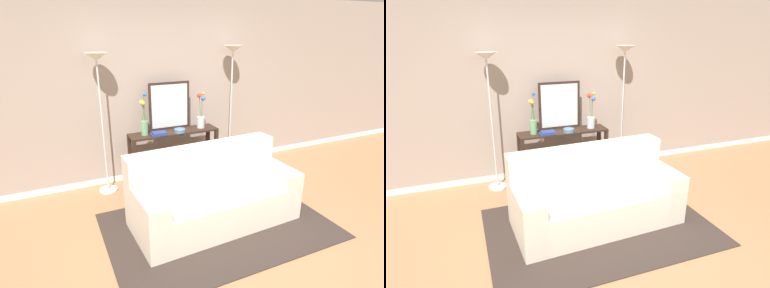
{
  "view_description": "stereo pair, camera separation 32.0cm",
  "coord_description": "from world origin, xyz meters",
  "views": [
    {
      "loc": [
        -1.67,
        -2.39,
        2.18
      ],
      "look_at": [
        -0.03,
        1.18,
        0.79
      ],
      "focal_mm": 30.25,
      "sensor_mm": 36.0,
      "label": 1
    },
    {
      "loc": [
        -1.38,
        -2.51,
        2.18
      ],
      "look_at": [
        -0.03,
        1.18,
        0.79
      ],
      "focal_mm": 30.25,
      "sensor_mm": 36.0,
      "label": 2
    }
  ],
  "objects": [
    {
      "name": "floor_lamp_right",
      "position": [
        0.97,
        1.89,
        1.54
      ],
      "size": [
        0.28,
        0.28,
        1.96
      ],
      "color": "silver",
      "rests_on": "ground"
    },
    {
      "name": "ground_plane",
      "position": [
        0.0,
        0.0,
        -0.01
      ],
      "size": [
        16.0,
        16.0,
        0.02
      ],
      "primitive_type": "cube",
      "color": "#936B47"
    },
    {
      "name": "book_stack",
      "position": [
        -0.29,
        1.73,
        0.8
      ],
      "size": [
        0.23,
        0.17,
        0.04
      ],
      "color": "navy",
      "rests_on": "console_table"
    },
    {
      "name": "area_rug",
      "position": [
        -0.03,
        0.44,
        0.01
      ],
      "size": [
        2.56,
        1.69,
        0.01
      ],
      "color": "#332823",
      "rests_on": "ground"
    },
    {
      "name": "vase_short_flowers",
      "position": [
        0.41,
        1.81,
        0.97
      ],
      "size": [
        0.13,
        0.12,
        0.54
      ],
      "color": "silver",
      "rests_on": "console_table"
    },
    {
      "name": "console_table",
      "position": [
        -0.03,
        1.81,
        0.54
      ],
      "size": [
        1.32,
        0.33,
        0.78
      ],
      "color": "black",
      "rests_on": "ground"
    },
    {
      "name": "couch",
      "position": [
        -0.03,
        0.6,
        0.32
      ],
      "size": [
        1.95,
        0.93,
        0.88
      ],
      "color": "beige",
      "rests_on": "ground"
    },
    {
      "name": "wall_mirror",
      "position": [
        -0.04,
        1.94,
        1.13
      ],
      "size": [
        0.62,
        0.02,
        0.7
      ],
      "color": "black",
      "rests_on": "console_table"
    },
    {
      "name": "back_wall",
      "position": [
        0.0,
        2.2,
        1.33
      ],
      "size": [
        12.0,
        0.15,
        2.67
      ],
      "color": "white",
      "rests_on": "ground"
    },
    {
      "name": "book_row_under_console",
      "position": [
        -0.42,
        1.81,
        0.05
      ],
      "size": [
        0.3,
        0.17,
        0.12
      ],
      "color": "#B77F33",
      "rests_on": "ground"
    },
    {
      "name": "floor_lamp_left",
      "position": [
        -1.02,
        1.89,
        1.5
      ],
      "size": [
        0.28,
        0.28,
        1.91
      ],
      "color": "silver",
      "rests_on": "ground"
    },
    {
      "name": "vase_tall_flowers",
      "position": [
        -0.47,
        1.82,
        0.98
      ],
      "size": [
        0.1,
        0.13,
        0.6
      ],
      "color": "#669E6B",
      "rests_on": "console_table"
    },
    {
      "name": "fruit_bowl",
      "position": [
        0.03,
        1.72,
        0.81
      ],
      "size": [
        0.16,
        0.16,
        0.05
      ],
      "color": "#4C7093",
      "rests_on": "console_table"
    }
  ]
}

